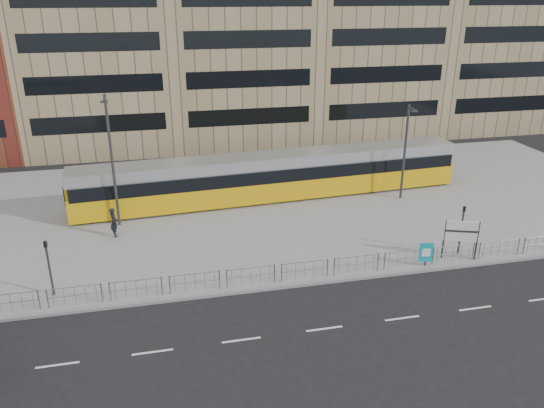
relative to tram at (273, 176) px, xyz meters
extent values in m
plane|color=black|center=(-3.34, -12.94, -1.89)|extent=(120.00, 120.00, 0.00)
cube|color=gray|center=(-3.34, -0.94, -1.82)|extent=(64.00, 24.00, 0.15)
cube|color=gray|center=(-3.34, -12.89, -1.82)|extent=(64.00, 0.25, 0.17)
cube|color=#998462|center=(-13.34, 21.06, 9.11)|extent=(14.00, 16.00, 22.00)
cube|color=#998462|center=(0.66, 21.06, 10.11)|extent=(14.00, 16.00, 24.00)
cube|color=#998462|center=(14.66, 21.06, 8.61)|extent=(14.00, 16.00, 21.00)
cube|color=#998462|center=(28.66, 21.06, 9.61)|extent=(14.00, 16.00, 23.00)
cylinder|color=gray|center=(-1.34, -12.44, -0.69)|extent=(32.00, 0.05, 0.05)
cylinder|color=gray|center=(-1.34, -12.44, -1.19)|extent=(32.00, 0.04, 0.04)
cube|color=white|center=(-2.34, -16.94, -1.89)|extent=(62.00, 0.12, 0.01)
cube|color=#D19C0B|center=(0.00, 0.00, -0.74)|extent=(29.60, 4.75, 1.68)
cube|color=black|center=(0.00, 0.00, 0.42)|extent=(29.18, 4.76, 0.95)
cube|color=#B5B5BB|center=(0.00, 0.00, 1.31)|extent=(29.58, 4.52, 0.84)
cube|color=#D19C0B|center=(14.08, 0.94, -0.06)|extent=(1.42, 2.45, 2.74)
cube|color=#D19C0B|center=(-14.08, -0.94, -0.06)|extent=(1.42, 2.45, 2.74)
cylinder|color=#2D2D30|center=(0.00, 0.00, 0.05)|extent=(2.67, 2.67, 3.16)
cube|color=#2D2D30|center=(9.45, 0.63, -1.48)|extent=(3.33, 2.85, 0.53)
cube|color=#2D2D30|center=(-9.45, -0.63, -1.48)|extent=(3.33, 2.85, 0.53)
cylinder|color=#2D2D30|center=(7.62, -11.80, -0.53)|extent=(0.11, 0.11, 2.42)
cylinder|color=#2D2D30|center=(9.41, -12.43, -0.53)|extent=(0.11, 0.11, 2.42)
cube|color=white|center=(8.52, -12.12, 0.05)|extent=(2.01, 0.78, 1.26)
cylinder|color=#2D2D30|center=(6.13, -12.54, -1.35)|extent=(0.06, 0.06, 0.79)
cube|color=#0CA1B2|center=(6.13, -12.54, -0.86)|extent=(0.78, 0.19, 1.18)
cube|color=white|center=(6.13, -12.58, -0.86)|extent=(0.49, 0.09, 0.49)
imported|color=black|center=(-11.49, -4.45, -0.76)|extent=(0.62, 0.80, 1.96)
cylinder|color=#2D2D30|center=(-14.29, -11.15, -0.24)|extent=(0.12, 0.12, 3.00)
imported|color=#2D2D30|center=(-14.29, -11.15, 0.86)|extent=(0.21, 0.23, 1.00)
cylinder|color=#2D2D30|center=(8.84, -11.58, -0.24)|extent=(0.12, 0.12, 3.00)
imported|color=#2D2D30|center=(8.84, -11.58, 0.86)|extent=(0.22, 0.25, 1.00)
cylinder|color=#2D2D30|center=(-11.32, -2.63, 2.67)|extent=(0.18, 0.18, 8.83)
cylinder|color=#2D2D30|center=(-11.32, -3.03, 6.88)|extent=(0.14, 0.90, 0.14)
cube|color=#2D2D30|center=(-11.32, -3.48, 6.78)|extent=(0.45, 0.20, 0.12)
cylinder|color=#2D2D30|center=(9.56, -2.13, 1.85)|extent=(0.18, 0.18, 7.19)
cylinder|color=#2D2D30|center=(9.56, -2.53, 5.25)|extent=(0.14, 0.90, 0.14)
cube|color=#2D2D30|center=(9.56, -2.98, 5.15)|extent=(0.45, 0.20, 0.12)
camera|label=1|loc=(-8.40, -37.02, 13.01)|focal=35.00mm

